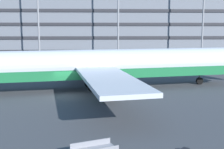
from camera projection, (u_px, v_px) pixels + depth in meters
The scene contains 4 objects.
ground_plane at pixel (66, 95), 32.60m from camera, with size 600.00×600.00×0.00m, color #424449.
terminal_structure at pixel (84, 25), 81.95m from camera, with size 151.59×21.51×16.06m.
airliner at pixel (98, 66), 35.48m from camera, with size 39.70×32.41×9.96m.
light_mast_center_left at pixel (38, 3), 62.49m from camera, with size 1.80×0.50×21.15m.
Camera 1 is at (3.44, -32.06, 7.34)m, focal length 48.12 mm.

